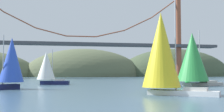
# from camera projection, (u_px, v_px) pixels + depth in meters

# --- Properties ---
(ground_plane) EXTENTS (360.00, 360.00, 0.00)m
(ground_plane) POSITION_uv_depth(u_px,v_px,m) (163.00, 100.00, 26.42)
(ground_plane) COLOR #426075
(headland_center) EXTENTS (68.48, 44.00, 31.62)m
(headland_center) POSITION_uv_depth(u_px,v_px,m) (84.00, 77.00, 159.68)
(headland_center) COLOR #5B6647
(headland_center) RESTS_ON ground_plane
(headland_right) EXTENTS (70.07, 44.00, 33.27)m
(headland_right) POSITION_uv_depth(u_px,v_px,m) (174.00, 76.00, 170.15)
(headland_right) COLOR #425138
(headland_right) RESTS_ON ground_plane
(suspension_bridge) EXTENTS (125.30, 6.00, 36.91)m
(suspension_bridge) POSITION_uv_depth(u_px,v_px,m) (81.00, 40.00, 120.45)
(suspension_bridge) COLOR brown
(suspension_bridge) RESTS_ON ground_plane
(sailboat_blue_spinnaker) EXTENTS (7.03, 6.12, 8.16)m
(sailboat_blue_spinnaker) POSITION_uv_depth(u_px,v_px,m) (11.00, 62.00, 42.50)
(sailboat_blue_spinnaker) COLOR #191E4C
(sailboat_blue_spinnaker) RESTS_ON ground_plane
(sailboat_green_sail) EXTENTS (10.28, 7.17, 10.53)m
(sailboat_green_sail) POSITION_uv_depth(u_px,v_px,m) (193.00, 58.00, 52.01)
(sailboat_green_sail) COLOR #B7B2A8
(sailboat_green_sail) RESTS_ON ground_plane
(sailboat_yellow_sail) EXTENTS (8.81, 7.72, 11.04)m
(sailboat_yellow_sail) POSITION_uv_depth(u_px,v_px,m) (162.00, 52.00, 32.56)
(sailboat_yellow_sail) COLOR white
(sailboat_yellow_sail) RESTS_ON ground_plane
(sailboat_white_mainsail) EXTENTS (7.07, 4.49, 7.28)m
(sailboat_white_mainsail) POSITION_uv_depth(u_px,v_px,m) (47.00, 67.00, 58.08)
(sailboat_white_mainsail) COLOR #191E4C
(sailboat_white_mainsail) RESTS_ON ground_plane
(channel_buoy) EXTENTS (1.10, 1.10, 2.64)m
(channel_buoy) POSITION_uv_depth(u_px,v_px,m) (188.00, 82.00, 64.14)
(channel_buoy) COLOR green
(channel_buoy) RESTS_ON ground_plane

